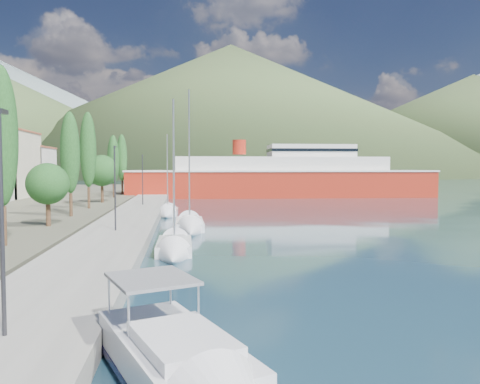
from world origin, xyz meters
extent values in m
plane|color=#1B3848|center=(0.00, 120.00, 0.00)|extent=(1400.00, 1400.00, 0.00)
cube|color=gray|center=(-9.00, 26.00, 0.40)|extent=(5.00, 88.00, 0.80)
cone|color=slate|center=(80.00, 680.00, 90.00)|extent=(760.00, 760.00, 180.00)
cone|color=#42562F|center=(40.00, 400.00, 57.50)|extent=(480.00, 480.00, 115.00)
cone|color=#42562F|center=(260.00, 380.00, 45.00)|extent=(420.00, 420.00, 90.00)
cube|color=white|center=(-32.00, 66.00, 4.70)|extent=(9.00, 10.00, 8.00)
cube|color=#9E5138|center=(-32.00, 66.00, 8.85)|extent=(9.20, 10.20, 0.30)
cylinder|color=#47301E|center=(-14.67, 8.74, 1.86)|extent=(0.30, 0.30, 2.33)
ellipsoid|color=#204F1F|center=(-14.67, 8.74, 7.15)|extent=(1.80, 1.80, 8.25)
cylinder|color=#47301E|center=(-14.67, 17.92, 1.72)|extent=(0.36, 0.36, 2.03)
sphere|color=#204F1F|center=(-14.67, 17.92, 4.03)|extent=(3.25, 3.25, 3.25)
cylinder|color=#47301E|center=(-14.67, 25.48, 1.78)|extent=(0.30, 0.30, 2.17)
ellipsoid|color=#204F1F|center=(-14.67, 25.48, 6.71)|extent=(1.80, 1.80, 7.68)
cylinder|color=#47301E|center=(-14.67, 34.06, 1.89)|extent=(0.30, 0.30, 2.38)
ellipsoid|color=#204F1F|center=(-14.67, 34.06, 7.30)|extent=(1.80, 1.80, 8.44)
cylinder|color=#47301E|center=(-14.67, 42.98, 1.98)|extent=(0.36, 0.36, 2.56)
sphere|color=#204F1F|center=(-14.67, 42.98, 4.90)|extent=(4.10, 4.10, 4.10)
cylinder|color=#47301E|center=(-14.67, 53.41, 1.75)|extent=(0.30, 0.30, 2.10)
ellipsoid|color=#204F1F|center=(-14.67, 53.41, 6.53)|extent=(1.80, 1.80, 7.46)
cylinder|color=#47301E|center=(-14.67, 63.71, 1.84)|extent=(0.30, 0.30, 2.29)
ellipsoid|color=#204F1F|center=(-14.67, 63.71, 7.05)|extent=(1.80, 1.80, 8.12)
cylinder|color=#2D2D33|center=(-9.00, -7.13, 3.80)|extent=(0.12, 0.12, 6.00)
cube|color=#2D2D33|center=(-9.00, -6.88, 6.80)|extent=(0.15, 0.50, 0.12)
cylinder|color=#2D2D33|center=(-9.00, 14.01, 3.80)|extent=(0.12, 0.12, 6.00)
cube|color=#2D2D33|center=(-9.00, 14.26, 6.80)|extent=(0.15, 0.50, 0.12)
cylinder|color=#2D2D33|center=(-9.00, 37.59, 3.80)|extent=(0.12, 0.12, 6.00)
cube|color=#2D2D33|center=(-9.00, 37.84, 6.80)|extent=(0.15, 0.50, 0.12)
cube|color=silver|center=(-4.51, -8.79, 0.67)|extent=(4.28, 6.29, 0.98)
cube|color=black|center=(-4.51, -8.79, 0.22)|extent=(4.35, 6.37, 0.20)
cube|color=silver|center=(-4.26, -9.46, 1.29)|extent=(2.76, 3.33, 0.36)
cube|color=slate|center=(-5.08, -7.33, 2.27)|extent=(2.78, 3.00, 0.09)
cube|color=silver|center=(-4.75, 9.57, 0.23)|extent=(2.19, 5.27, 0.84)
cube|color=silver|center=(-4.75, 9.22, 0.79)|extent=(1.31, 2.11, 0.33)
cylinder|color=silver|center=(-4.75, 9.22, 5.09)|extent=(0.12, 0.12, 8.87)
cone|color=silver|center=(-4.78, 6.21, 0.23)|extent=(2.17, 2.47, 2.15)
cube|color=silver|center=(-3.61, 20.69, 0.26)|extent=(2.36, 6.51, 0.92)
cube|color=silver|center=(-3.61, 20.26, 0.87)|extent=(1.41, 2.61, 0.36)
cylinder|color=silver|center=(-3.61, 20.26, 6.33)|extent=(0.12, 0.12, 11.23)
cone|color=silver|center=(-3.62, 16.53, 0.26)|extent=(2.35, 3.04, 2.35)
cube|color=silver|center=(-5.84, 32.80, 0.23)|extent=(2.27, 4.93, 0.84)
cube|color=silver|center=(-5.85, 32.47, 0.79)|extent=(1.33, 1.98, 0.32)
cylinder|color=silver|center=(-5.85, 32.47, 4.83)|extent=(0.12, 0.12, 8.35)
cone|color=silver|center=(-5.93, 29.68, 0.23)|extent=(2.20, 2.33, 2.13)
cube|color=#A82514|center=(13.52, 63.44, 2.06)|extent=(54.61, 13.52, 5.23)
cube|color=silver|center=(13.52, 63.44, 4.67)|extent=(55.01, 13.87, 0.28)
cube|color=silver|center=(13.52, 63.44, 5.79)|extent=(37.75, 10.89, 2.80)
cube|color=silver|center=(19.12, 63.20, 8.31)|extent=(15.45, 7.59, 2.24)
cylinder|color=#A82514|center=(6.05, 63.76, 8.97)|extent=(2.43, 2.43, 2.62)
camera|label=1|loc=(-4.25, -20.14, 5.30)|focal=35.00mm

